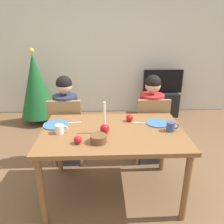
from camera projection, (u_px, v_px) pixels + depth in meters
ground_plane at (113, 192)px, 2.42m from camera, size 7.68×7.68×0.00m
back_wall at (107, 50)px, 4.38m from camera, size 6.40×0.10×2.60m
dining_table at (113, 138)px, 2.18m from camera, size 1.40×0.90×0.75m
chair_left at (67, 127)px, 2.78m from camera, size 0.40×0.40×0.90m
chair_right at (151, 126)px, 2.82m from camera, size 0.40×0.40×0.90m
person_left_child at (67, 122)px, 2.79m from camera, size 0.30×0.30×1.17m
person_right_child at (150, 121)px, 2.83m from camera, size 0.30×0.30×1.17m
tv_stand at (161, 104)px, 4.52m from camera, size 0.64×0.40×0.48m
tv at (163, 81)px, 4.35m from camera, size 0.79×0.05×0.46m
christmas_tree at (36, 86)px, 3.98m from camera, size 0.64×0.64×1.38m
candle_centerpiece at (105, 127)px, 2.08m from camera, size 0.09×0.09×0.31m
plate_left at (56, 125)px, 2.27m from camera, size 0.26×0.26×0.01m
plate_right at (157, 123)px, 2.31m from camera, size 0.24×0.24×0.01m
mug_left at (60, 129)px, 2.08m from camera, size 0.12×0.08×0.09m
mug_right at (171, 127)px, 2.13m from camera, size 0.12×0.08×0.09m
fork_left at (73, 123)px, 2.32m from camera, size 0.18×0.05×0.01m
fork_right at (141, 123)px, 2.31m from camera, size 0.18×0.05×0.01m
bowl_walnuts at (98, 139)px, 1.92m from camera, size 0.15×0.15×0.07m
apple_near_candle at (130, 118)px, 2.36m from camera, size 0.08×0.08×0.08m
apple_by_left_plate at (78, 140)px, 1.90m from camera, size 0.07×0.07×0.07m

